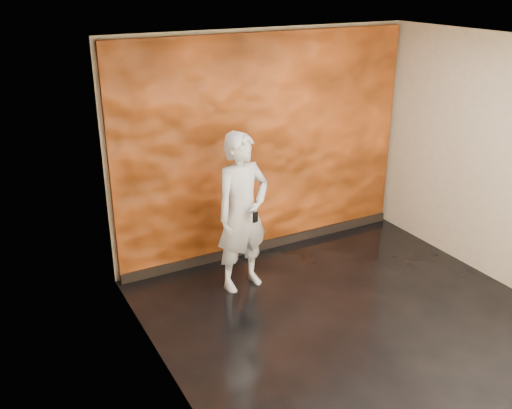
{
  "coord_description": "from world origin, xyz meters",
  "views": [
    {
      "loc": [
        -3.31,
        -3.95,
        3.4
      ],
      "look_at": [
        -0.78,
        0.76,
        1.2
      ],
      "focal_mm": 40.0,
      "sensor_mm": 36.0,
      "label": 1
    }
  ],
  "objects": [
    {
      "name": "room",
      "position": [
        0.0,
        0.0,
        1.4
      ],
      "size": [
        4.02,
        4.02,
        2.81
      ],
      "color": "black",
      "rests_on": "ground"
    },
    {
      "name": "feature_wall",
      "position": [
        0.0,
        1.96,
        1.38
      ],
      "size": [
        3.9,
        0.06,
        2.75
      ],
      "primitive_type": "cube",
      "color": "orange",
      "rests_on": "ground"
    },
    {
      "name": "baseboard",
      "position": [
        0.0,
        1.92,
        0.06
      ],
      "size": [
        3.9,
        0.04,
        0.12
      ],
      "primitive_type": "cube",
      "color": "black",
      "rests_on": "ground"
    },
    {
      "name": "man",
      "position": [
        -0.7,
        1.23,
        0.92
      ],
      "size": [
        0.73,
        0.53,
        1.83
      ],
      "primitive_type": "imported",
      "rotation": [
        0.0,
        0.0,
        0.15
      ],
      "color": "#9EA3AD",
      "rests_on": "ground"
    },
    {
      "name": "phone",
      "position": [
        -0.67,
        0.98,
        0.95
      ],
      "size": [
        0.07,
        0.02,
        0.12
      ],
      "primitive_type": "cube",
      "rotation": [
        0.0,
        0.0,
        0.17
      ],
      "color": "black",
      "rests_on": "man"
    }
  ]
}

